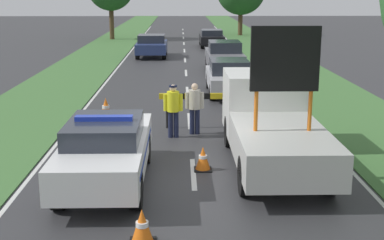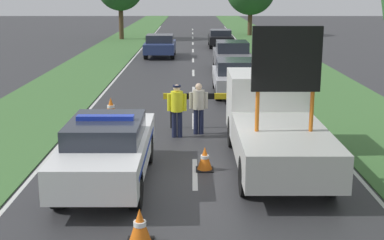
# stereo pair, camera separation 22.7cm
# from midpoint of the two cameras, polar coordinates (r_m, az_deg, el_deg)

# --- Properties ---
(ground_plane) EXTENTS (160.00, 160.00, 0.00)m
(ground_plane) POSITION_cam_midpoint_polar(r_m,az_deg,el_deg) (12.50, 0.60, -6.32)
(ground_plane) COLOR #333335
(lane_markings) EXTENTS (7.79, 70.37, 0.01)m
(lane_markings) POSITION_cam_midpoint_polar(r_m,az_deg,el_deg) (30.08, 0.10, 5.53)
(lane_markings) COLOR silver
(lane_markings) RESTS_ON ground
(grass_verge_left) EXTENTS (3.83, 120.00, 0.03)m
(grass_verge_left) POSITION_cam_midpoint_polar(r_m,az_deg,el_deg) (32.52, -10.36, 5.95)
(grass_verge_left) COLOR #427038
(grass_verge_left) RESTS_ON ground
(grass_verge_right) EXTENTS (3.83, 120.00, 0.03)m
(grass_verge_right) POSITION_cam_midpoint_polar(r_m,az_deg,el_deg) (32.59, 10.49, 5.96)
(grass_verge_right) COLOR #427038
(grass_verge_right) RESTS_ON ground
(police_car) EXTENTS (1.80, 4.82, 1.61)m
(police_car) POSITION_cam_midpoint_polar(r_m,az_deg,el_deg) (12.15, -8.72, -3.03)
(police_car) COLOR white
(police_car) RESTS_ON ground
(work_truck) EXTENTS (2.05, 5.85, 3.54)m
(work_truck) POSITION_cam_midpoint_polar(r_m,az_deg,el_deg) (13.59, 8.88, -0.16)
(work_truck) COLOR white
(work_truck) RESTS_ON ground
(road_barrier) EXTENTS (2.41, 0.08, 1.12)m
(road_barrier) POSITION_cam_midpoint_polar(r_m,az_deg,el_deg) (16.83, 1.17, 2.17)
(road_barrier) COLOR black
(road_barrier) RESTS_ON ground
(police_officer) EXTENTS (0.57, 0.36, 1.59)m
(police_officer) POSITION_cam_midpoint_polar(r_m,az_deg,el_deg) (15.75, -1.46, 1.49)
(police_officer) COLOR #191E38
(police_officer) RESTS_ON ground
(pedestrian_civilian) EXTENTS (0.56, 0.36, 1.57)m
(pedestrian_civilian) POSITION_cam_midpoint_polar(r_m,az_deg,el_deg) (16.12, 0.86, 1.67)
(pedestrian_civilian) COLOR #191E38
(pedestrian_civilian) RESTS_ON ground
(traffic_cone_near_police) EXTENTS (0.43, 0.43, 0.59)m
(traffic_cone_near_police) POSITION_cam_midpoint_polar(r_m,az_deg,el_deg) (18.67, 9.40, 1.19)
(traffic_cone_near_police) COLOR black
(traffic_cone_near_police) RESTS_ON ground
(traffic_cone_centre_front) EXTENTS (0.52, 0.52, 0.72)m
(traffic_cone_centre_front) POSITION_cam_midpoint_polar(r_m,az_deg,el_deg) (18.43, -8.54, 1.27)
(traffic_cone_centre_front) COLOR black
(traffic_cone_centre_front) RESTS_ON ground
(traffic_cone_near_truck) EXTENTS (0.43, 0.43, 0.59)m
(traffic_cone_near_truck) POSITION_cam_midpoint_polar(r_m,az_deg,el_deg) (18.25, 5.00, 1.04)
(traffic_cone_near_truck) COLOR black
(traffic_cone_near_truck) RESTS_ON ground
(traffic_cone_behind_barrier) EXTENTS (0.47, 0.47, 0.64)m
(traffic_cone_behind_barrier) POSITION_cam_midpoint_polar(r_m,az_deg,el_deg) (9.41, -5.12, -11.23)
(traffic_cone_behind_barrier) COLOR black
(traffic_cone_behind_barrier) RESTS_ON ground
(traffic_cone_lane_edge) EXTENTS (0.43, 0.43, 0.59)m
(traffic_cone_lane_edge) POSITION_cam_midpoint_polar(r_m,az_deg,el_deg) (13.02, 1.63, -4.14)
(traffic_cone_lane_edge) COLOR black
(traffic_cone_lane_edge) RESTS_ON ground
(queued_car_sedan_silver) EXTENTS (1.74, 4.29, 1.47)m
(queued_car_sedan_silver) POSITION_cam_midpoint_polar(r_m,az_deg,el_deg) (22.51, 4.64, 4.65)
(queued_car_sedan_silver) COLOR #B2B2B7
(queued_car_sedan_silver) RESTS_ON ground
(queued_car_suv_grey) EXTENTS (1.86, 4.68, 1.62)m
(queued_car_suv_grey) POSITION_cam_midpoint_polar(r_m,az_deg,el_deg) (29.00, 4.24, 6.83)
(queued_car_suv_grey) COLOR slate
(queued_car_suv_grey) RESTS_ON ground
(queued_car_hatch_blue) EXTENTS (1.93, 4.02, 1.46)m
(queued_car_hatch_blue) POSITION_cam_midpoint_polar(r_m,az_deg,el_deg) (35.27, -3.50, 7.95)
(queued_car_hatch_blue) COLOR navy
(queued_car_hatch_blue) RESTS_ON ground
(queued_car_sedan_black) EXTENTS (1.77, 4.33, 1.33)m
(queued_car_sedan_black) POSITION_cam_midpoint_polar(r_m,az_deg,el_deg) (41.60, 2.94, 8.76)
(queued_car_sedan_black) COLOR black
(queued_car_sedan_black) RESTS_ON ground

